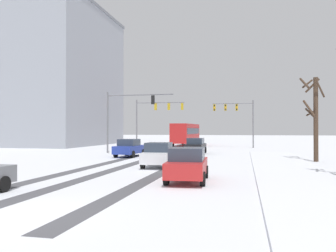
{
  "coord_description": "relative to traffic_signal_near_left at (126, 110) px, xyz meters",
  "views": [
    {
      "loc": [
        6.57,
        -8.47,
        2.47
      ],
      "look_at": [
        0.0,
        20.67,
        2.8
      ],
      "focal_mm": 36.5,
      "sensor_mm": 36.0,
      "label": 1
    }
  ],
  "objects": [
    {
      "name": "ground_plane",
      "position": [
        5.63,
        -25.5,
        -4.5
      ],
      "size": [
        300.0,
        300.0,
        0.0
      ],
      "primitive_type": "plane",
      "color": "silver"
    },
    {
      "name": "wheel_track_left_lane",
      "position": [
        2.23,
        -10.74,
        -4.5
      ],
      "size": [
        0.89,
        32.48,
        0.01
      ],
      "primitive_type": "cube",
      "color": "#4C4C51",
      "rests_on": "ground"
    },
    {
      "name": "wheel_track_right_lane",
      "position": [
        4.29,
        -10.74,
        -4.5
      ],
      "size": [
        0.86,
        32.48,
        0.01
      ],
      "primitive_type": "cube",
      "color": "#4C4C51",
      "rests_on": "ground"
    },
    {
      "name": "wheel_track_center",
      "position": [
        7.53,
        -10.74,
        -4.5
      ],
      "size": [
        0.83,
        32.48,
        0.01
      ],
      "primitive_type": "cube",
      "color": "#4C4C51",
      "rests_on": "ground"
    },
    {
      "name": "sidewalk_kerb_right",
      "position": [
        14.72,
        -12.21,
        -4.44
      ],
      "size": [
        4.0,
        32.48,
        0.12
      ],
      "primitive_type": "cube",
      "color": "white",
      "rests_on": "ground"
    },
    {
      "name": "traffic_signal_near_left",
      "position": [
        0.0,
        0.0,
        0.0
      ],
      "size": [
        7.25,
        0.38,
        6.5
      ],
      "color": "slate",
      "rests_on": "ground"
    },
    {
      "name": "traffic_signal_far_left",
      "position": [
        0.56,
        10.2,
        0.31
      ],
      "size": [
        6.59,
        0.73,
        6.5
      ],
      "color": "slate",
      "rests_on": "ground"
    },
    {
      "name": "traffic_signal_far_right",
      "position": [
        11.11,
        13.87,
        0.28
      ],
      "size": [
        5.61,
        0.66,
        6.5
      ],
      "color": "slate",
      "rests_on": "ground"
    },
    {
      "name": "car_black_lead",
      "position": [
        7.27,
        0.88,
        -3.68
      ],
      "size": [
        1.87,
        4.12,
        1.62
      ],
      "color": "black",
      "rests_on": "ground"
    },
    {
      "name": "car_blue_second",
      "position": [
        1.87,
        -4.24,
        -3.68
      ],
      "size": [
        1.99,
        4.18,
        1.62
      ],
      "color": "#233899",
      "rests_on": "ground"
    },
    {
      "name": "car_white_third",
      "position": [
        6.62,
        -11.93,
        -3.68
      ],
      "size": [
        2.0,
        4.18,
        1.62
      ],
      "color": "silver",
      "rests_on": "ground"
    },
    {
      "name": "car_red_fourth",
      "position": [
        9.52,
        -17.87,
        -3.68
      ],
      "size": [
        2.02,
        4.19,
        1.62
      ],
      "color": "red",
      "rests_on": "ground"
    },
    {
      "name": "bus_oncoming",
      "position": [
        3.08,
        19.26,
        -2.51
      ],
      "size": [
        2.95,
        11.08,
        3.38
      ],
      "color": "#B21E1E",
      "rests_on": "ground"
    },
    {
      "name": "bare_tree_sidewalk_mid",
      "position": [
        17.48,
        -5.64,
        -0.77
      ],
      "size": [
        1.79,
        2.1,
        6.64
      ],
      "color": "#423023",
      "rests_on": "ground"
    },
    {
      "name": "office_building_far_left_block",
      "position": [
        -22.21,
        16.84,
        6.63
      ],
      "size": [
        23.93,
        21.79,
        22.24
      ],
      "color": "#9399A3",
      "rests_on": "ground"
    }
  ]
}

